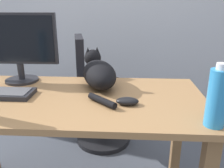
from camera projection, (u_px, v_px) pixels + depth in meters
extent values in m
cube|color=#9E7247|center=(67.00, 99.00, 1.24)|extent=(1.45, 0.69, 0.03)
cube|color=olive|center=(177.00, 135.00, 1.59)|extent=(0.06, 0.06, 0.70)
cylinder|color=black|center=(104.00, 138.00, 2.17)|extent=(0.48, 0.48, 0.04)
cylinder|color=black|center=(103.00, 116.00, 2.10)|extent=(0.06, 0.06, 0.49)
cylinder|color=black|center=(103.00, 87.00, 2.01)|extent=(0.44, 0.44, 0.06)
cube|color=black|center=(80.00, 61.00, 1.90)|extent=(0.14, 0.36, 0.40)
cylinder|color=#232328|center=(22.00, 80.00, 1.47)|extent=(0.20, 0.20, 0.01)
cylinder|color=#232328|center=(21.00, 71.00, 1.45)|extent=(0.04, 0.04, 0.10)
cube|color=#232328|center=(17.00, 39.00, 1.39)|extent=(0.48, 0.03, 0.30)
cube|color=black|center=(16.00, 39.00, 1.38)|extent=(0.45, 0.01, 0.27)
ellipsoid|color=black|center=(99.00, 74.00, 1.36)|extent=(0.28, 0.40, 0.15)
sphere|color=black|center=(93.00, 58.00, 1.54)|extent=(0.11, 0.11, 0.11)
cone|color=black|center=(88.00, 51.00, 1.51)|extent=(0.04, 0.04, 0.04)
cone|color=black|center=(97.00, 50.00, 1.53)|extent=(0.04, 0.04, 0.04)
cylinder|color=black|center=(102.00, 101.00, 1.13)|extent=(0.15, 0.15, 0.03)
ellipsoid|color=black|center=(127.00, 101.00, 1.13)|extent=(0.11, 0.06, 0.04)
cylinder|color=#2D8CD1|center=(217.00, 99.00, 0.90)|extent=(0.08, 0.08, 0.23)
cylinder|color=silver|center=(222.00, 66.00, 0.86)|extent=(0.04, 0.04, 0.02)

